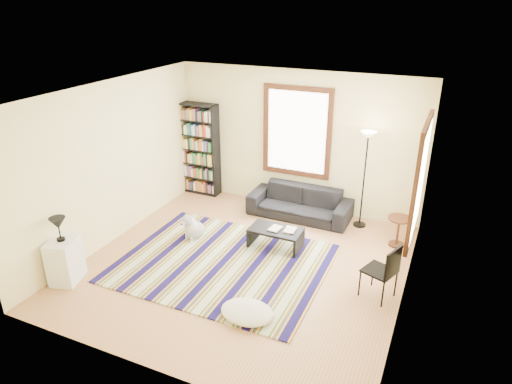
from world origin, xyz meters
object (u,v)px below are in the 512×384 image
at_px(bookshelf, 199,149).
at_px(folding_chair, 379,271).
at_px(floor_lamp, 364,180).
at_px(dog, 194,225).
at_px(sofa, 300,203).
at_px(floor_cushion, 247,312).
at_px(coffee_table, 276,238).
at_px(side_table, 398,232).
at_px(white_cabinet, 65,260).

xyz_separation_m(bookshelf, folding_chair, (4.32, -2.29, -0.57)).
height_order(floor_lamp, dog, floor_lamp).
bearing_deg(sofa, dog, -131.55).
bearing_deg(dog, floor_cushion, -29.41).
bearing_deg(coffee_table, side_table, 25.91).
bearing_deg(floor_lamp, floor_cushion, -103.74).
distance_m(side_table, white_cabinet, 5.51).
bearing_deg(sofa, coffee_table, -88.58).
relative_size(floor_cushion, dog, 1.48).
bearing_deg(dog, sofa, 60.54).
bearing_deg(white_cabinet, side_table, 18.40).
bearing_deg(bookshelf, floor_lamp, -2.70).
height_order(coffee_table, side_table, side_table).
bearing_deg(folding_chair, dog, -166.34).
distance_m(folding_chair, white_cabinet, 4.71).
bearing_deg(dog, white_cabinet, -106.69).
bearing_deg(bookshelf, side_table, -8.50).
height_order(floor_cushion, side_table, side_table).
bearing_deg(sofa, folding_chair, -46.13).
distance_m(coffee_table, white_cabinet, 3.41).
xyz_separation_m(folding_chair, dog, (-3.35, 0.42, -0.17)).
height_order(bookshelf, floor_cushion, bookshelf).
xyz_separation_m(floor_cushion, dog, (-1.82, 1.64, 0.16)).
height_order(bookshelf, dog, bookshelf).
relative_size(sofa, side_table, 3.72).
bearing_deg(folding_chair, white_cabinet, -140.12).
distance_m(coffee_table, floor_cushion, 1.96).
xyz_separation_m(floor_lamp, dog, (-2.64, -1.70, -0.67)).
bearing_deg(floor_lamp, coffee_table, -129.44).
height_order(floor_cushion, folding_chair, folding_chair).
bearing_deg(white_cabinet, dog, 43.77).
relative_size(bookshelf, floor_cushion, 2.65).
distance_m(coffee_table, side_table, 2.14).
bearing_deg(floor_lamp, folding_chair, -71.46).
bearing_deg(white_cabinet, bookshelf, 71.22).
bearing_deg(bookshelf, white_cabinet, -91.98).
bearing_deg(floor_cushion, white_cabinet, -173.87).
distance_m(sofa, bookshelf, 2.54).
relative_size(floor_cushion, white_cabinet, 1.08).
height_order(folding_chair, white_cabinet, folding_chair).
relative_size(side_table, folding_chair, 0.63).
bearing_deg(dog, side_table, 32.44).
xyz_separation_m(floor_cushion, folding_chair, (1.53, 1.23, 0.34)).
height_order(floor_cushion, floor_lamp, floor_lamp).
bearing_deg(floor_cushion, floor_lamp, 76.26).
bearing_deg(floor_cushion, sofa, 96.47).
height_order(sofa, side_table, sofa).
relative_size(floor_lamp, folding_chair, 2.16).
height_order(sofa, folding_chair, folding_chair).
relative_size(floor_lamp, white_cabinet, 2.66).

